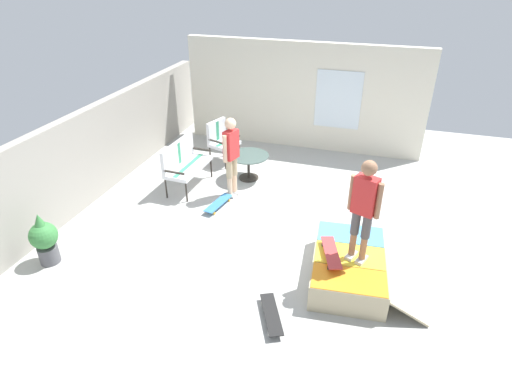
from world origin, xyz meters
name	(u,v)px	position (x,y,z in m)	size (l,w,h in m)	color
ground_plane	(283,227)	(0.00, 0.00, -0.05)	(12.00, 12.00, 0.10)	#B2B2AD
back_wall_cinderblock	(92,154)	(0.00, 4.00, 0.91)	(9.00, 0.20, 1.83)	#9E998E
house_facade	(303,96)	(3.80, 0.49, 1.32)	(0.23, 6.00, 2.65)	silver
skate_ramp	(350,266)	(-1.12, -1.35, 0.22)	(1.84, 1.81, 0.44)	tan
patio_bench	(184,160)	(0.84, 2.40, 0.62)	(1.27, 0.60, 1.02)	#2D2823
patio_chair_near_house	(221,138)	(2.26, 2.12, 0.61)	(0.76, 0.71, 1.02)	#2D2823
patio_table	(249,162)	(1.60, 1.20, 0.40)	(0.90, 0.90, 0.57)	#2D2823
person_watching	(231,152)	(0.78, 1.29, 0.99)	(0.46, 0.31, 1.69)	silver
person_skater	(364,205)	(-1.20, -1.42, 1.38)	(0.32, 0.46, 1.62)	silver
skateboard_by_bench	(218,203)	(0.23, 1.39, 0.08)	(0.82, 0.34, 0.10)	#3372B2
skateboard_spare	(271,314)	(-2.32, -0.42, 0.08)	(0.81, 0.53, 0.10)	black
skateboard_on_ramp	(331,253)	(-1.27, -1.05, 0.52)	(0.82, 0.44, 0.10)	#B23838
potted_plant	(44,238)	(-2.20, 3.39, 0.47)	(0.44, 0.44, 0.92)	#515156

